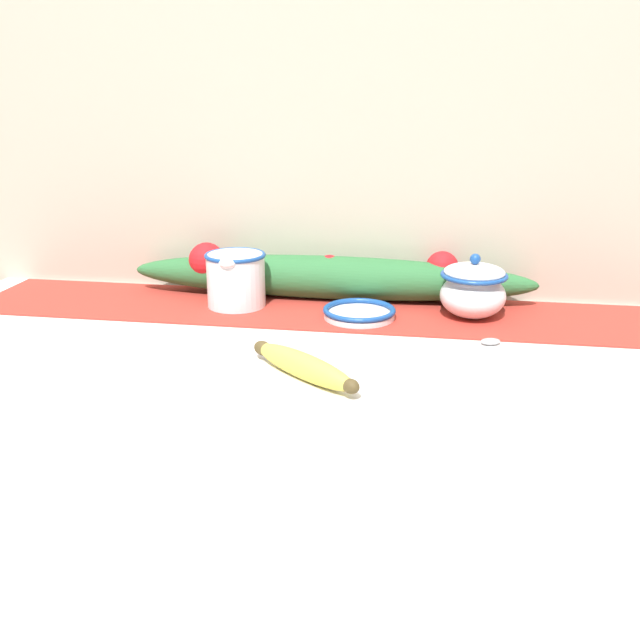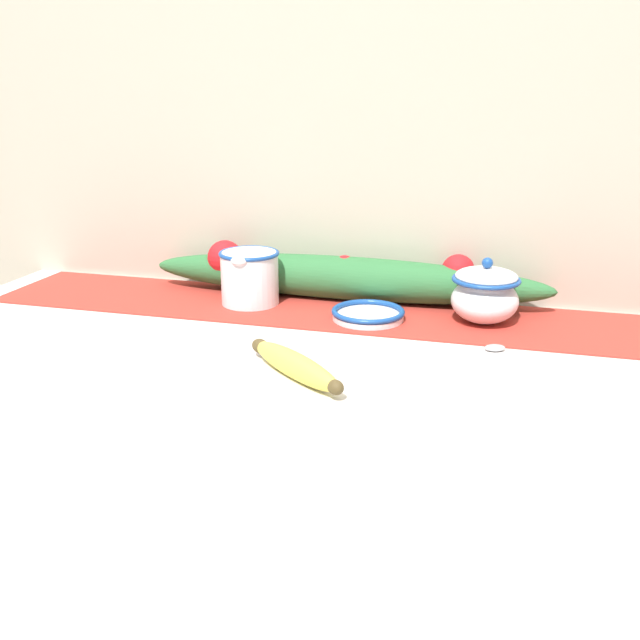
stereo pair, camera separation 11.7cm
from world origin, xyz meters
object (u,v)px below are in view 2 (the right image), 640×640
at_px(small_dish, 368,314).
at_px(banana, 294,365).
at_px(spoon, 487,348).
at_px(cream_pitcher, 250,275).
at_px(sugar_bowl, 485,294).

height_order(small_dish, banana, banana).
bearing_deg(spoon, cream_pitcher, 142.69).
relative_size(cream_pitcher, small_dish, 1.02).
bearing_deg(sugar_bowl, small_dish, -169.25).
bearing_deg(cream_pitcher, sugar_bowl, -0.12).
bearing_deg(small_dish, cream_pitcher, 170.72).
xyz_separation_m(sugar_bowl, spoon, (0.01, -0.14, -0.05)).
bearing_deg(spoon, sugar_bowl, 75.53).
xyz_separation_m(sugar_bowl, small_dish, (-0.21, -0.04, -0.04)).
distance_m(sugar_bowl, small_dish, 0.22).
height_order(sugar_bowl, spoon, sugar_bowl).
bearing_deg(cream_pitcher, banana, -59.66).
distance_m(sugar_bowl, spoon, 0.15).
height_order(cream_pitcher, small_dish, cream_pitcher).
bearing_deg(sugar_bowl, cream_pitcher, 179.88).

